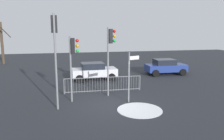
% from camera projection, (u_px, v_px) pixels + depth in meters
% --- Properties ---
extents(ground_plane, '(60.00, 60.00, 0.00)m').
position_uv_depth(ground_plane, '(111.00, 105.00, 12.74)').
color(ground_plane, '#26282D').
extents(traffic_light_rear_left, '(0.57, 0.33, 4.42)m').
position_uv_depth(traffic_light_rear_left, '(110.00, 46.00, 13.97)').
color(traffic_light_rear_left, slate).
rests_on(traffic_light_rear_left, ground).
extents(traffic_light_foreground_left, '(0.57, 0.33, 3.90)m').
position_uv_depth(traffic_light_foreground_left, '(73.00, 54.00, 12.87)').
color(traffic_light_foreground_left, slate).
rests_on(traffic_light_foreground_left, ground).
extents(traffic_light_mid_right, '(0.32, 0.57, 5.10)m').
position_uv_depth(traffic_light_mid_right, '(55.00, 40.00, 11.54)').
color(traffic_light_mid_right, slate).
rests_on(traffic_light_mid_right, ground).
extents(direction_sign_post, '(0.74, 0.34, 2.99)m').
position_uv_depth(direction_sign_post, '(130.00, 74.00, 13.00)').
color(direction_sign_post, slate).
rests_on(direction_sign_post, ground).
extents(pedestrian_guard_railing, '(5.35, 0.19, 1.07)m').
position_uv_depth(pedestrian_guard_railing, '(103.00, 84.00, 15.25)').
color(pedestrian_guard_railing, slate).
rests_on(pedestrian_guard_railing, ground).
extents(car_white_trailing, '(3.83, 1.99, 1.47)m').
position_uv_depth(car_white_trailing, '(94.00, 71.00, 19.07)').
color(car_white_trailing, silver).
rests_on(car_white_trailing, ground).
extents(car_blue_near, '(3.85, 2.02, 1.47)m').
position_uv_depth(car_blue_near, '(165.00, 66.00, 21.31)').
color(car_blue_near, navy).
rests_on(car_blue_near, ground).
extents(bare_tree_left, '(2.13, 1.46, 5.18)m').
position_uv_depth(bare_tree_left, '(2.00, 42.00, 27.26)').
color(bare_tree_left, '#473828').
rests_on(bare_tree_left, ground).
extents(snow_patch_kerb, '(2.43, 2.43, 0.01)m').
position_uv_depth(snow_patch_kerb, '(140.00, 110.00, 11.94)').
color(snow_patch_kerb, white).
rests_on(snow_patch_kerb, ground).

